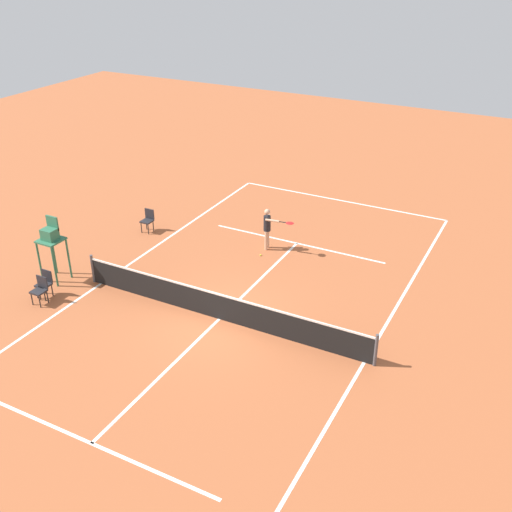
{
  "coord_description": "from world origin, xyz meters",
  "views": [
    {
      "loc": [
        -8.64,
        14.03,
        11.0
      ],
      "look_at": [
        0.26,
        -3.07,
        0.8
      ],
      "focal_mm": 42.68,
      "sensor_mm": 36.0,
      "label": 1
    }
  ],
  "objects_px": {
    "courtside_chair_mid": "(148,219)",
    "courtside_chair_far": "(40,289)",
    "player_serving": "(268,226)",
    "tennis_ball": "(261,255)",
    "umpire_chair": "(51,239)",
    "courtside_chair_near": "(45,283)"
  },
  "relations": [
    {
      "from": "courtside_chair_mid",
      "to": "courtside_chair_far",
      "type": "distance_m",
      "value": 6.24
    },
    {
      "from": "player_serving",
      "to": "courtside_chair_mid",
      "type": "height_order",
      "value": "player_serving"
    },
    {
      "from": "courtside_chair_far",
      "to": "tennis_ball",
      "type": "bearing_deg",
      "value": -127.96
    },
    {
      "from": "tennis_ball",
      "to": "courtside_chair_mid",
      "type": "relative_size",
      "value": 0.07
    },
    {
      "from": "courtside_chair_near",
      "to": "player_serving",
      "type": "bearing_deg",
      "value": -127.65
    },
    {
      "from": "player_serving",
      "to": "courtside_chair_near",
      "type": "xyz_separation_m",
      "value": [
        5.16,
        6.69,
        -0.47
      ]
    },
    {
      "from": "courtside_chair_far",
      "to": "umpire_chair",
      "type": "bearing_deg",
      "value": -64.95
    },
    {
      "from": "player_serving",
      "to": "umpire_chair",
      "type": "bearing_deg",
      "value": -52.85
    },
    {
      "from": "player_serving",
      "to": "courtside_chair_near",
      "type": "distance_m",
      "value": 8.47
    },
    {
      "from": "player_serving",
      "to": "tennis_ball",
      "type": "height_order",
      "value": "player_serving"
    },
    {
      "from": "umpire_chair",
      "to": "courtside_chair_near",
      "type": "bearing_deg",
      "value": 115.78
    },
    {
      "from": "tennis_ball",
      "to": "courtside_chair_mid",
      "type": "bearing_deg",
      "value": 2.04
    },
    {
      "from": "umpire_chair",
      "to": "courtside_chair_near",
      "type": "xyz_separation_m",
      "value": [
        -0.5,
        1.04,
        -1.07
      ]
    },
    {
      "from": "umpire_chair",
      "to": "courtside_chair_near",
      "type": "height_order",
      "value": "umpire_chair"
    },
    {
      "from": "courtside_chair_mid",
      "to": "courtside_chair_far",
      "type": "height_order",
      "value": "same"
    },
    {
      "from": "player_serving",
      "to": "umpire_chair",
      "type": "height_order",
      "value": "umpire_chair"
    },
    {
      "from": "courtside_chair_mid",
      "to": "courtside_chair_far",
      "type": "bearing_deg",
      "value": 91.58
    },
    {
      "from": "tennis_ball",
      "to": "courtside_chair_mid",
      "type": "distance_m",
      "value": 5.21
    },
    {
      "from": "player_serving",
      "to": "tennis_ball",
      "type": "xyz_separation_m",
      "value": [
        -0.01,
        0.66,
        -0.97
      ]
    },
    {
      "from": "player_serving",
      "to": "tennis_ball",
      "type": "bearing_deg",
      "value": -6.85
    },
    {
      "from": "tennis_ball",
      "to": "umpire_chair",
      "type": "distance_m",
      "value": 7.72
    },
    {
      "from": "player_serving",
      "to": "courtside_chair_mid",
      "type": "xyz_separation_m",
      "value": [
        5.17,
        0.85,
        -0.47
      ]
    }
  ]
}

